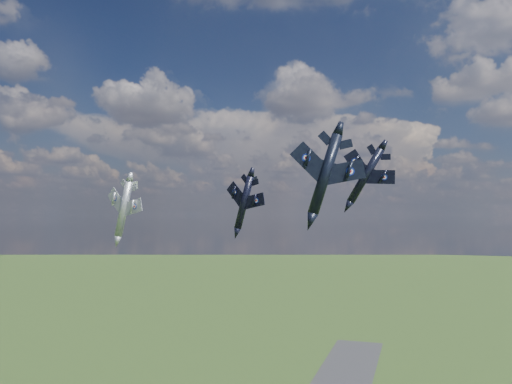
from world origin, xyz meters
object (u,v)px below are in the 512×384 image
(jet_high_navy, at_px, (366,175))
(jet_right_navy, at_px, (325,174))
(jet_lead_navy, at_px, (244,202))
(jet_left_silver, at_px, (124,209))

(jet_high_navy, bearing_deg, jet_right_navy, -92.01)
(jet_lead_navy, height_order, jet_left_silver, jet_lead_navy)
(jet_lead_navy, height_order, jet_high_navy, jet_high_navy)
(jet_right_navy, relative_size, jet_high_navy, 0.93)
(jet_left_silver, bearing_deg, jet_lead_navy, 19.28)
(jet_right_navy, bearing_deg, jet_high_navy, 71.72)
(jet_high_navy, relative_size, jet_left_silver, 0.97)
(jet_high_navy, bearing_deg, jet_lead_navy, -165.11)
(jet_lead_navy, relative_size, jet_left_silver, 0.89)
(jet_right_navy, height_order, jet_left_silver, jet_right_navy)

